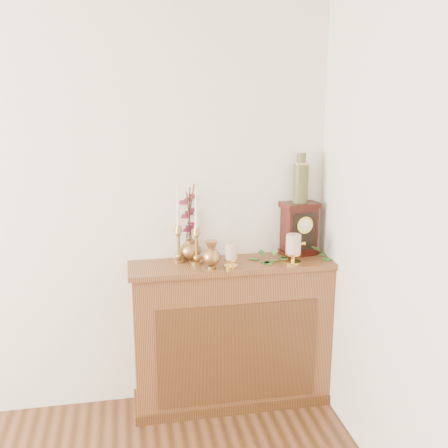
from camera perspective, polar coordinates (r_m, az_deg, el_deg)
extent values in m
cube|color=brown|center=(3.32, 0.91, -12.06)|extent=(1.20, 0.30, 0.90)
cube|color=brown|center=(3.20, 1.48, -13.96)|extent=(0.96, 0.01, 0.63)
cube|color=brown|center=(3.14, 0.94, -4.42)|extent=(1.24, 0.34, 0.03)
cube|color=brown|center=(3.52, 0.88, -18.21)|extent=(1.23, 0.33, 0.06)
cylinder|color=tan|center=(3.14, -4.93, -3.98)|extent=(0.08, 0.08, 0.02)
sphere|color=tan|center=(3.13, -4.94, -3.48)|extent=(0.04, 0.04, 0.04)
cylinder|color=tan|center=(3.12, -4.97, -2.30)|extent=(0.02, 0.02, 0.13)
sphere|color=tan|center=(3.10, -5.00, -1.02)|extent=(0.03, 0.03, 0.03)
cone|color=tan|center=(3.09, -5.01, -0.50)|extent=(0.05, 0.05, 0.04)
cone|color=white|center=(3.06, -5.06, 1.94)|extent=(0.02, 0.02, 0.24)
cylinder|color=tan|center=(3.10, -2.98, -4.20)|extent=(0.08, 0.08, 0.02)
sphere|color=tan|center=(3.09, -2.99, -3.70)|extent=(0.04, 0.04, 0.04)
cylinder|color=tan|center=(3.07, -3.00, -2.52)|extent=(0.02, 0.02, 0.13)
sphere|color=tan|center=(3.05, -3.02, -1.24)|extent=(0.03, 0.03, 0.03)
cone|color=tan|center=(3.05, -3.03, -0.72)|extent=(0.05, 0.05, 0.04)
cone|color=white|center=(3.01, -3.06, 1.73)|extent=(0.02, 0.02, 0.24)
cylinder|color=tan|center=(3.02, -1.37, -4.70)|extent=(0.05, 0.05, 0.02)
sphere|color=tan|center=(3.00, -1.38, -3.61)|extent=(0.10, 0.10, 0.10)
cone|color=tan|center=(2.98, -1.38, -2.34)|extent=(0.07, 0.07, 0.05)
cylinder|color=tan|center=(3.18, -3.66, -3.84)|extent=(0.05, 0.05, 0.01)
ellipsoid|color=tan|center=(3.16, -3.67, -2.90)|extent=(0.13, 0.13, 0.11)
cylinder|color=tan|center=(3.15, -3.69, -1.94)|extent=(0.06, 0.06, 0.02)
cylinder|color=#472819|center=(3.12, -3.82, 0.84)|extent=(0.04, 0.08, 0.30)
cylinder|color=#472819|center=(3.11, -3.76, 1.09)|extent=(0.01, 0.07, 0.33)
cylinder|color=#472819|center=(3.11, -3.70, 1.34)|extent=(0.05, 0.11, 0.35)
cylinder|color=#E3BF4F|center=(3.03, 0.74, -4.65)|extent=(0.08, 0.08, 0.01)
cylinder|color=#E3BF4F|center=(3.03, 0.74, -4.22)|extent=(0.02, 0.02, 0.04)
cylinder|color=#E3BF4F|center=(3.02, 0.75, -3.85)|extent=(0.07, 0.07, 0.01)
cylinder|color=beige|center=(3.01, 0.75, -2.96)|extent=(0.07, 0.07, 0.09)
cylinder|color=#472819|center=(2.99, 0.75, -2.06)|extent=(0.00, 0.00, 0.01)
cylinder|color=#E3BF4F|center=(3.13, 7.50, -4.17)|extent=(0.10, 0.10, 0.02)
cylinder|color=#E3BF4F|center=(3.12, 7.52, -3.65)|extent=(0.02, 0.02, 0.04)
cylinder|color=#E3BF4F|center=(3.11, 7.53, -3.21)|extent=(0.09, 0.09, 0.01)
cylinder|color=beige|center=(3.09, 7.57, -2.14)|extent=(0.09, 0.09, 0.11)
cylinder|color=#472819|center=(3.08, 7.60, -1.05)|extent=(0.00, 0.00, 0.01)
cube|color=#376727|center=(3.22, 9.38, -3.80)|extent=(0.06, 0.06, 0.00)
cube|color=#376727|center=(3.23, 5.19, -3.57)|extent=(0.06, 0.06, 0.00)
cube|color=#376727|center=(3.20, 10.66, -3.97)|extent=(0.07, 0.07, 0.00)
cube|color=#376727|center=(3.20, 7.67, -3.86)|extent=(0.06, 0.07, 0.00)
cube|color=#376727|center=(3.18, 5.88, -3.90)|extent=(0.07, 0.06, 0.00)
cube|color=#376727|center=(3.12, 5.00, -4.20)|extent=(0.06, 0.07, 0.00)
cube|color=#376727|center=(3.16, 7.57, -4.05)|extent=(0.07, 0.06, 0.00)
cube|color=#376727|center=(3.21, 7.65, -3.78)|extent=(0.06, 0.07, 0.00)
cube|color=#376727|center=(3.24, 6.07, -3.57)|extent=(0.05, 0.06, 0.00)
cube|color=#376727|center=(3.16, 4.45, -3.99)|extent=(0.04, 0.05, 0.00)
cube|color=#376727|center=(3.14, 4.15, -3.15)|extent=(0.06, 0.05, 0.03)
cube|color=#376727|center=(3.09, 5.59, -3.05)|extent=(0.05, 0.04, 0.03)
cube|color=#376727|center=(3.23, 10.00, -2.66)|extent=(0.03, 0.05, 0.03)
cube|color=#370E0B|center=(3.33, 8.07, -3.03)|extent=(0.24, 0.19, 0.02)
cube|color=#370E0B|center=(3.29, 8.15, -0.66)|extent=(0.22, 0.16, 0.29)
cube|color=#370E0B|center=(3.25, 8.25, 2.06)|extent=(0.24, 0.19, 0.03)
cube|color=black|center=(3.23, 8.71, -0.84)|extent=(0.15, 0.03, 0.23)
cylinder|color=gold|center=(3.21, 8.79, -0.11)|extent=(0.11, 0.03, 0.11)
cylinder|color=silver|center=(3.21, 8.79, -0.11)|extent=(0.08, 0.02, 0.08)
sphere|color=gold|center=(3.25, 8.64, -2.14)|extent=(0.04, 0.04, 0.04)
cylinder|color=#1A3524|center=(3.23, 8.33, 4.38)|extent=(0.09, 0.09, 0.23)
cylinder|color=#1A3524|center=(3.20, 8.43, 6.96)|extent=(0.05, 0.05, 0.08)
cylinder|color=tan|center=(3.21, 8.41, 6.52)|extent=(0.07, 0.07, 0.02)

